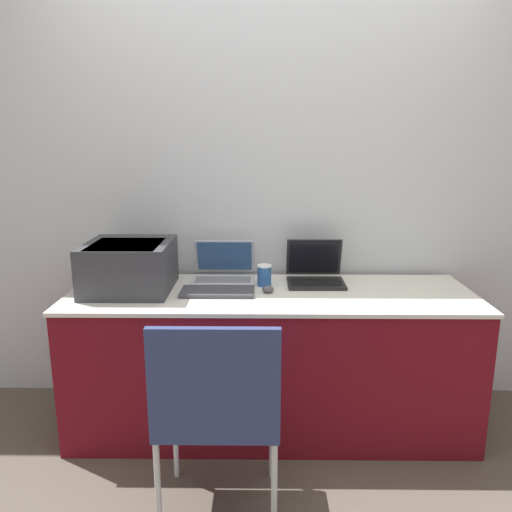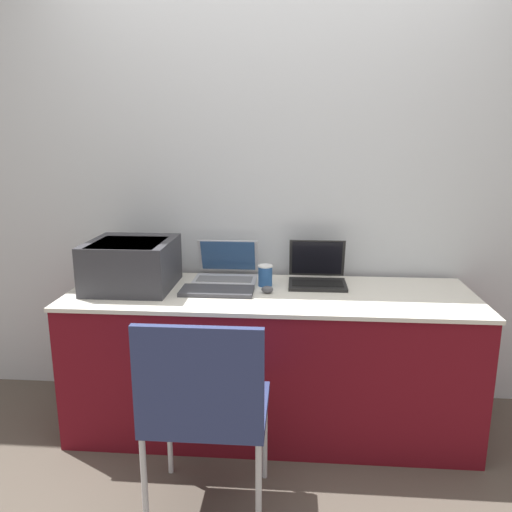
{
  "view_description": "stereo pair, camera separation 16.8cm",
  "coord_description": "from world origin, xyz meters",
  "px_view_note": "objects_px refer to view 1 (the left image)",
  "views": [
    {
      "loc": [
        -0.05,
        -2.11,
        1.51
      ],
      "look_at": [
        -0.08,
        0.36,
        0.93
      ],
      "focal_mm": 35.0,
      "sensor_mm": 36.0,
      "label": 1
    },
    {
      "loc": [
        0.12,
        -2.11,
        1.51
      ],
      "look_at": [
        -0.08,
        0.36,
        0.93
      ],
      "focal_mm": 35.0,
      "sensor_mm": 36.0,
      "label": 2
    }
  ],
  "objects_px": {
    "chair": "(217,403)",
    "coffee_cup": "(264,275)",
    "mouse": "(268,289)",
    "laptop_right": "(315,273)",
    "external_keyboard": "(218,292)",
    "laptop_left": "(224,272)",
    "printer": "(129,264)"
  },
  "relations": [
    {
      "from": "laptop_right",
      "to": "printer",
      "type": "bearing_deg",
      "value": -171.56
    },
    {
      "from": "external_keyboard",
      "to": "printer",
      "type": "bearing_deg",
      "value": 172.24
    },
    {
      "from": "printer",
      "to": "laptop_right",
      "type": "height_order",
      "value": "printer"
    },
    {
      "from": "laptop_right",
      "to": "coffee_cup",
      "type": "distance_m",
      "value": 0.28
    },
    {
      "from": "laptop_right",
      "to": "external_keyboard",
      "type": "xyz_separation_m",
      "value": [
        -0.51,
        -0.21,
        -0.04
      ]
    },
    {
      "from": "coffee_cup",
      "to": "laptop_right",
      "type": "bearing_deg",
      "value": 12.27
    },
    {
      "from": "external_keyboard",
      "to": "coffee_cup",
      "type": "distance_m",
      "value": 0.28
    },
    {
      "from": "coffee_cup",
      "to": "chair",
      "type": "distance_m",
      "value": 0.89
    },
    {
      "from": "external_keyboard",
      "to": "laptop_right",
      "type": "bearing_deg",
      "value": 21.88
    },
    {
      "from": "printer",
      "to": "laptop_right",
      "type": "relative_size",
      "value": 1.45
    },
    {
      "from": "printer",
      "to": "chair",
      "type": "relative_size",
      "value": 0.5
    },
    {
      "from": "chair",
      "to": "mouse",
      "type": "bearing_deg",
      "value": 73.79
    },
    {
      "from": "mouse",
      "to": "coffee_cup",
      "type": "bearing_deg",
      "value": 98.01
    },
    {
      "from": "coffee_cup",
      "to": "chair",
      "type": "height_order",
      "value": "chair"
    },
    {
      "from": "laptop_left",
      "to": "mouse",
      "type": "distance_m",
      "value": 0.34
    },
    {
      "from": "laptop_left",
      "to": "coffee_cup",
      "type": "bearing_deg",
      "value": -25.14
    },
    {
      "from": "laptop_left",
      "to": "external_keyboard",
      "type": "bearing_deg",
      "value": -93.06
    },
    {
      "from": "laptop_right",
      "to": "external_keyboard",
      "type": "relative_size",
      "value": 0.82
    },
    {
      "from": "coffee_cup",
      "to": "chair",
      "type": "relative_size",
      "value": 0.13
    },
    {
      "from": "laptop_left",
      "to": "external_keyboard",
      "type": "relative_size",
      "value": 0.92
    },
    {
      "from": "laptop_right",
      "to": "chair",
      "type": "relative_size",
      "value": 0.35
    },
    {
      "from": "chair",
      "to": "coffee_cup",
      "type": "bearing_deg",
      "value": 77.43
    },
    {
      "from": "coffee_cup",
      "to": "chair",
      "type": "bearing_deg",
      "value": -102.57
    },
    {
      "from": "external_keyboard",
      "to": "chair",
      "type": "bearing_deg",
      "value": -85.44
    },
    {
      "from": "coffee_cup",
      "to": "chair",
      "type": "xyz_separation_m",
      "value": [
        -0.18,
        -0.82,
        -0.28
      ]
    },
    {
      "from": "external_keyboard",
      "to": "chair",
      "type": "xyz_separation_m",
      "value": [
        0.05,
        -0.67,
        -0.24
      ]
    },
    {
      "from": "external_keyboard",
      "to": "chair",
      "type": "height_order",
      "value": "chair"
    },
    {
      "from": "laptop_left",
      "to": "coffee_cup",
      "type": "xyz_separation_m",
      "value": [
        0.22,
        -0.1,
        0.01
      ]
    },
    {
      "from": "printer",
      "to": "external_keyboard",
      "type": "bearing_deg",
      "value": -7.76
    },
    {
      "from": "external_keyboard",
      "to": "coffee_cup",
      "type": "xyz_separation_m",
      "value": [
        0.24,
        0.15,
        0.05
      ]
    },
    {
      "from": "chair",
      "to": "laptop_left",
      "type": "bearing_deg",
      "value": 92.5
    },
    {
      "from": "mouse",
      "to": "chair",
      "type": "xyz_separation_m",
      "value": [
        -0.2,
        -0.69,
        -0.24
      ]
    }
  ]
}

